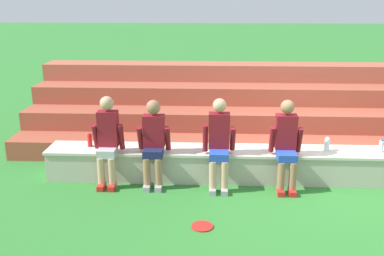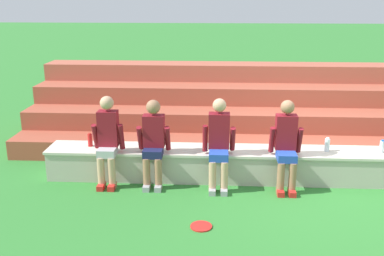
{
  "view_description": "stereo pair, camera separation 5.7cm",
  "coord_description": "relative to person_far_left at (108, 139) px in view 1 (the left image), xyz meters",
  "views": [
    {
      "loc": [
        -1.69,
        -6.34,
        2.85
      ],
      "look_at": [
        -2.0,
        0.29,
        0.84
      ],
      "focal_mm": 41.46,
      "sensor_mm": 36.0,
      "label": 1
    },
    {
      "loc": [
        -1.63,
        -6.33,
        2.85
      ],
      "look_at": [
        -2.0,
        0.29,
        0.84
      ],
      "focal_mm": 41.46,
      "sensor_mm": 36.0,
      "label": 2
    }
  ],
  "objects": [
    {
      "name": "ground_plane",
      "position": [
        3.28,
        -0.0,
        -0.73
      ],
      "size": [
        80.0,
        80.0,
        0.0
      ],
      "primitive_type": "plane",
      "color": "#2D752D"
    },
    {
      "name": "stone_seating_wall",
      "position": [
        3.28,
        0.29,
        -0.47
      ],
      "size": [
        8.62,
        0.62,
        0.49
      ],
      "color": "#B7AF9E",
      "rests_on": "ground"
    },
    {
      "name": "brick_bleachers",
      "position": [
        3.28,
        2.59,
        -0.2
      ],
      "size": [
        10.67,
        2.74,
        1.4
      ],
      "color": "#9E4833",
      "rests_on": "ground"
    },
    {
      "name": "person_far_left",
      "position": [
        0.0,
        0.0,
        0.0
      ],
      "size": [
        0.48,
        0.51,
        1.38
      ],
      "color": "tan",
      "rests_on": "ground"
    },
    {
      "name": "person_left_of_center",
      "position": [
        0.7,
        0.01,
        -0.02
      ],
      "size": [
        0.5,
        0.51,
        1.33
      ],
      "color": "#996B4C",
      "rests_on": "ground"
    },
    {
      "name": "person_center",
      "position": [
        1.7,
        -0.02,
        -0.01
      ],
      "size": [
        0.5,
        0.58,
        1.37
      ],
      "color": "tan",
      "rests_on": "ground"
    },
    {
      "name": "person_right_of_center",
      "position": [
        2.7,
        -0.02,
        -0.02
      ],
      "size": [
        0.49,
        0.57,
        1.35
      ],
      "color": "#996B4C",
      "rests_on": "ground"
    },
    {
      "name": "water_bottle_center_gap",
      "position": [
        3.39,
        0.3,
        -0.13
      ],
      "size": [
        0.08,
        0.08,
        0.22
      ],
      "color": "silver",
      "rests_on": "stone_seating_wall"
    },
    {
      "name": "water_bottle_near_right",
      "position": [
        -0.37,
        0.33,
        -0.13
      ],
      "size": [
        0.08,
        0.08,
        0.22
      ],
      "color": "red",
      "rests_on": "stone_seating_wall"
    },
    {
      "name": "water_bottle_near_left",
      "position": [
        4.22,
        0.28,
        -0.14
      ],
      "size": [
        0.07,
        0.07,
        0.21
      ],
      "color": "silver",
      "rests_on": "stone_seating_wall"
    },
    {
      "name": "frisbee",
      "position": [
        1.48,
        -1.29,
        -0.72
      ],
      "size": [
        0.28,
        0.28,
        0.02
      ],
      "primitive_type": "cylinder",
      "color": "red",
      "rests_on": "ground"
    }
  ]
}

